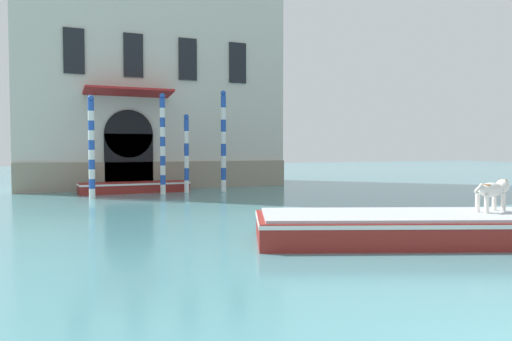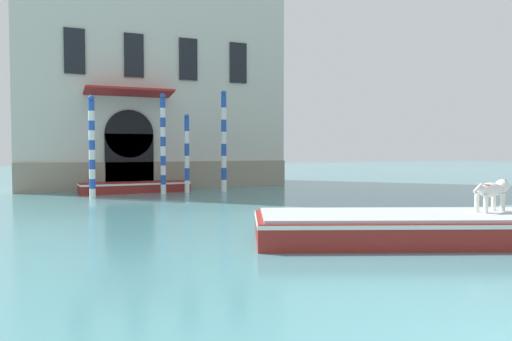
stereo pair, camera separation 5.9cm
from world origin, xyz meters
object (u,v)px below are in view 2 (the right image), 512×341
at_px(mooring_pole_1, 187,153).
at_px(mooring_pole_2, 224,141).
at_px(boat_foreground, 450,226).
at_px(mooring_pole_0, 92,146).
at_px(boat_moored_near_palazzo, 135,187).
at_px(dog_on_deck, 492,190).
at_px(mooring_pole_3, 163,143).

xyz_separation_m(mooring_pole_1, mooring_pole_2, (1.67, -0.22, 0.55)).
bearing_deg(boat_foreground, mooring_pole_0, 137.67).
relative_size(mooring_pole_0, mooring_pole_1, 1.16).
bearing_deg(boat_moored_near_palazzo, dog_on_deck, -73.13).
bearing_deg(dog_on_deck, boat_moored_near_palazzo, 103.43).
bearing_deg(mooring_pole_3, boat_foreground, -76.96).
height_order(dog_on_deck, boat_moored_near_palazzo, dog_on_deck).
height_order(mooring_pole_0, mooring_pole_1, mooring_pole_0).
bearing_deg(mooring_pole_1, boat_moored_near_palazzo, 153.64).
xyz_separation_m(boat_moored_near_palazzo, mooring_pole_2, (3.79, -1.27, 2.08)).
distance_m(mooring_pole_1, mooring_pole_2, 1.77).
bearing_deg(boat_moored_near_palazzo, mooring_pole_2, -20.55).
xyz_separation_m(mooring_pole_0, mooring_pole_3, (3.00, 0.74, 0.14)).
height_order(mooring_pole_0, mooring_pole_3, mooring_pole_3).
height_order(boat_foreground, mooring_pole_0, mooring_pole_0).
distance_m(boat_moored_near_palazzo, mooring_pole_1, 2.82).
bearing_deg(mooring_pole_3, dog_on_deck, -73.19).
bearing_deg(mooring_pole_3, mooring_pole_2, 0.76).
height_order(boat_foreground, mooring_pole_1, mooring_pole_1).
xyz_separation_m(boat_foreground, mooring_pole_1, (-1.97, 13.64, 1.45)).
xyz_separation_m(boat_moored_near_palazzo, mooring_pole_1, (2.12, -1.05, 1.52)).
bearing_deg(boat_moored_near_palazzo, mooring_pole_1, -28.39).
height_order(boat_foreground, mooring_pole_3, mooring_pole_3).
bearing_deg(mooring_pole_0, dog_on_deck, -61.03).
bearing_deg(boat_foreground, mooring_pole_3, 124.95).
distance_m(dog_on_deck, mooring_pole_2, 13.72).
bearing_deg(mooring_pole_2, boat_moored_near_palazzo, 161.48).
relative_size(mooring_pole_2, mooring_pole_3, 1.06).
height_order(boat_foreground, mooring_pole_2, mooring_pole_2).
distance_m(dog_on_deck, mooring_pole_0, 14.69).
relative_size(mooring_pole_0, mooring_pole_3, 0.94).
xyz_separation_m(mooring_pole_0, mooring_pole_1, (4.13, 1.00, -0.29)).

